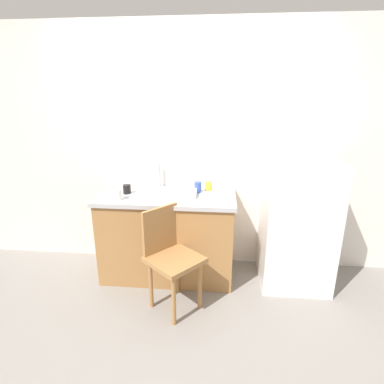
{
  "coord_description": "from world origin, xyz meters",
  "views": [
    {
      "loc": [
        0.34,
        -2.11,
        1.79
      ],
      "look_at": [
        0.08,
        0.6,
        0.91
      ],
      "focal_mm": 28.37,
      "sensor_mm": 36.0,
      "label": 1
    }
  ],
  "objects_px": {
    "cup_yellow": "(209,186)",
    "cup_white": "(118,195)",
    "refrigerator": "(296,223)",
    "cup_blue": "(198,187)",
    "chair": "(170,254)",
    "dish_tray": "(182,193)",
    "cup_black": "(127,189)"
  },
  "relations": [
    {
      "from": "cup_yellow",
      "to": "cup_white",
      "type": "xyz_separation_m",
      "value": [
        -0.82,
        -0.37,
        0.01
      ]
    },
    {
      "from": "refrigerator",
      "to": "cup_blue",
      "type": "height_order",
      "value": "refrigerator"
    },
    {
      "from": "chair",
      "to": "cup_blue",
      "type": "height_order",
      "value": "cup_blue"
    },
    {
      "from": "dish_tray",
      "to": "cup_black",
      "type": "bearing_deg",
      "value": 178.11
    },
    {
      "from": "cup_white",
      "to": "cup_blue",
      "type": "bearing_deg",
      "value": 22.46
    },
    {
      "from": "refrigerator",
      "to": "dish_tray",
      "type": "distance_m",
      "value": 1.13
    },
    {
      "from": "cup_black",
      "to": "cup_white",
      "type": "relative_size",
      "value": 0.9
    },
    {
      "from": "refrigerator",
      "to": "cup_yellow",
      "type": "distance_m",
      "value": 0.92
    },
    {
      "from": "dish_tray",
      "to": "cup_black",
      "type": "height_order",
      "value": "cup_black"
    },
    {
      "from": "cup_black",
      "to": "cup_yellow",
      "type": "bearing_deg",
      "value": 12.46
    },
    {
      "from": "refrigerator",
      "to": "chair",
      "type": "distance_m",
      "value": 1.25
    },
    {
      "from": "cup_blue",
      "to": "cup_yellow",
      "type": "bearing_deg",
      "value": 33.88
    },
    {
      "from": "refrigerator",
      "to": "cup_yellow",
      "type": "height_order",
      "value": "refrigerator"
    },
    {
      "from": "chair",
      "to": "cup_black",
      "type": "xyz_separation_m",
      "value": [
        -0.5,
        0.5,
        0.41
      ]
    },
    {
      "from": "cup_blue",
      "to": "dish_tray",
      "type": "bearing_deg",
      "value": -139.64
    },
    {
      "from": "cup_yellow",
      "to": "cup_white",
      "type": "height_order",
      "value": "cup_white"
    },
    {
      "from": "cup_black",
      "to": "cup_yellow",
      "type": "relative_size",
      "value": 1.01
    },
    {
      "from": "dish_tray",
      "to": "cup_blue",
      "type": "bearing_deg",
      "value": 40.36
    },
    {
      "from": "cup_black",
      "to": "cup_yellow",
      "type": "height_order",
      "value": "same"
    },
    {
      "from": "refrigerator",
      "to": "dish_tray",
      "type": "xyz_separation_m",
      "value": [
        -1.1,
        -0.01,
        0.27
      ]
    },
    {
      "from": "chair",
      "to": "cup_black",
      "type": "distance_m",
      "value": 0.82
    },
    {
      "from": "dish_tray",
      "to": "chair",
      "type": "bearing_deg",
      "value": -95.2
    },
    {
      "from": "cup_black",
      "to": "cup_white",
      "type": "height_order",
      "value": "cup_white"
    },
    {
      "from": "cup_black",
      "to": "cup_white",
      "type": "xyz_separation_m",
      "value": [
        -0.03,
        -0.19,
        0.0
      ]
    },
    {
      "from": "chair",
      "to": "cup_blue",
      "type": "distance_m",
      "value": 0.76
    },
    {
      "from": "cup_white",
      "to": "chair",
      "type": "bearing_deg",
      "value": -30.47
    },
    {
      "from": "chair",
      "to": "dish_tray",
      "type": "height_order",
      "value": "dish_tray"
    },
    {
      "from": "cup_black",
      "to": "cup_white",
      "type": "bearing_deg",
      "value": -97.86
    },
    {
      "from": "dish_tray",
      "to": "cup_yellow",
      "type": "distance_m",
      "value": 0.32
    },
    {
      "from": "dish_tray",
      "to": "cup_white",
      "type": "xyz_separation_m",
      "value": [
        -0.57,
        -0.17,
        0.02
      ]
    },
    {
      "from": "cup_white",
      "to": "refrigerator",
      "type": "bearing_deg",
      "value": 6.13
    },
    {
      "from": "refrigerator",
      "to": "chair",
      "type": "height_order",
      "value": "refrigerator"
    }
  ]
}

